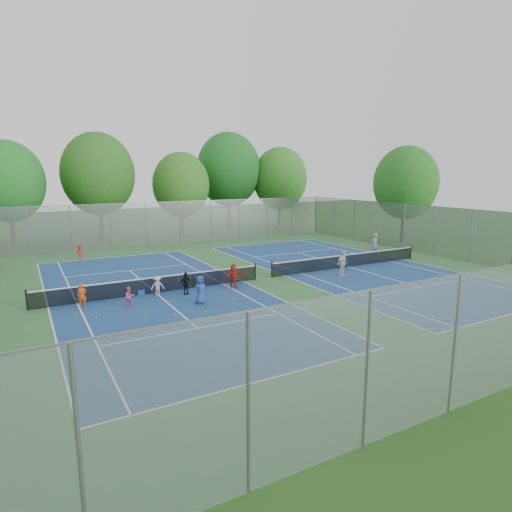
{
  "coord_description": "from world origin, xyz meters",
  "views": [
    {
      "loc": [
        -13.3,
        -23.01,
        6.64
      ],
      "look_at": [
        0.0,
        1.0,
        1.3
      ],
      "focal_mm": 30.0,
      "sensor_mm": 36.0,
      "label": 1
    }
  ],
  "objects_px": {
    "ball_crate": "(142,292)",
    "instructor": "(374,245)",
    "ball_hopper": "(195,282)",
    "net_left": "(155,285)",
    "net_right": "(348,261)"
  },
  "relations": [
    {
      "from": "ball_crate",
      "to": "instructor",
      "type": "xyz_separation_m",
      "value": [
        19.39,
        2.11,
        0.79
      ]
    },
    {
      "from": "net_left",
      "to": "net_right",
      "type": "distance_m",
      "value": 14.0
    },
    {
      "from": "ball_hopper",
      "to": "ball_crate",
      "type": "bearing_deg",
      "value": -173.79
    },
    {
      "from": "net_left",
      "to": "instructor",
      "type": "height_order",
      "value": "instructor"
    },
    {
      "from": "ball_crate",
      "to": "net_left",
      "type": "bearing_deg",
      "value": -4.55
    },
    {
      "from": "net_right",
      "to": "ball_crate",
      "type": "xyz_separation_m",
      "value": [
        -14.77,
        0.06,
        -0.3
      ]
    },
    {
      "from": "ball_hopper",
      "to": "instructor",
      "type": "height_order",
      "value": "instructor"
    },
    {
      "from": "net_right",
      "to": "ball_hopper",
      "type": "xyz_separation_m",
      "value": [
        -11.5,
        0.42,
        -0.19
      ]
    },
    {
      "from": "instructor",
      "to": "ball_crate",
      "type": "bearing_deg",
      "value": 1.18
    },
    {
      "from": "net_left",
      "to": "ball_hopper",
      "type": "bearing_deg",
      "value": 9.49
    },
    {
      "from": "net_left",
      "to": "ball_hopper",
      "type": "height_order",
      "value": "net_left"
    },
    {
      "from": "ball_hopper",
      "to": "instructor",
      "type": "bearing_deg",
      "value": 6.2
    },
    {
      "from": "instructor",
      "to": "net_left",
      "type": "bearing_deg",
      "value": 1.62
    },
    {
      "from": "net_left",
      "to": "instructor",
      "type": "xyz_separation_m",
      "value": [
        18.62,
        2.17,
        0.49
      ]
    },
    {
      "from": "ball_hopper",
      "to": "instructor",
      "type": "relative_size",
      "value": 0.28
    }
  ]
}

